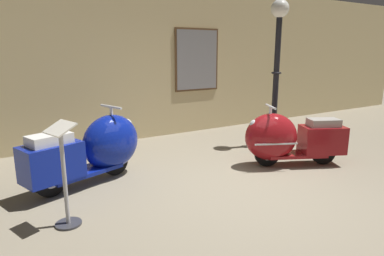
# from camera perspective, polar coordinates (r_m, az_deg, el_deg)

# --- Properties ---
(ground_plane) EXTENTS (60.00, 60.00, 0.00)m
(ground_plane) POSITION_cam_1_polar(r_m,az_deg,el_deg) (4.68, 9.81, -10.55)
(ground_plane) COLOR gray
(showroom_back_wall) EXTENTS (18.00, 0.24, 3.27)m
(showroom_back_wall) POSITION_cam_1_polar(r_m,az_deg,el_deg) (7.28, -8.11, 11.14)
(showroom_back_wall) COLOR #CCB784
(showroom_back_wall) RESTS_ON ground
(scooter_0) EXTENTS (1.82, 1.03, 1.07)m
(scooter_0) POSITION_cam_1_polar(r_m,az_deg,el_deg) (5.00, -16.20, -3.38)
(scooter_0) COLOR black
(scooter_0) RESTS_ON ground
(scooter_1) EXTENTS (1.69, 1.12, 1.01)m
(scooter_1) POSITION_cam_1_polar(r_m,az_deg,el_deg) (5.68, 15.81, -1.72)
(scooter_1) COLOR black
(scooter_1) RESTS_ON ground
(lamppost) EXTENTS (0.34, 0.34, 2.79)m
(lamppost) POSITION_cam_1_polar(r_m,az_deg,el_deg) (6.74, 14.29, 11.46)
(lamppost) COLOR black
(lamppost) RESTS_ON ground
(info_stanchion) EXTENTS (0.32, 0.38, 1.14)m
(info_stanchion) POSITION_cam_1_polar(r_m,az_deg,el_deg) (3.85, -20.80, -8.85)
(info_stanchion) COLOR #333338
(info_stanchion) RESTS_ON ground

